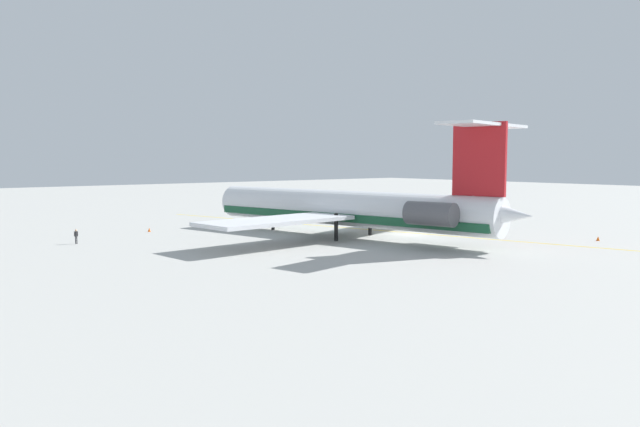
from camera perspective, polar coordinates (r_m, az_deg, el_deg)
ground at (r=80.33m, az=8.17°, el=-1.93°), size 345.86×345.86×0.00m
main_jetliner at (r=75.68m, az=3.12°, el=0.50°), size 46.31×41.22×13.56m
ground_crew_near_nose at (r=75.84m, az=-21.67°, el=-1.83°), size 0.27×0.43×1.71m
ground_crew_near_tail at (r=103.24m, az=5.53°, el=0.24°), size 0.34×0.31×1.70m
safety_cone_nose at (r=80.50m, az=24.37°, el=-2.12°), size 0.40×0.40×0.55m
safety_cone_wingtip at (r=85.49m, az=-15.54°, el=-1.46°), size 0.40×0.40×0.55m
safety_cone_tail at (r=107.03m, az=-1.37°, el=0.00°), size 0.40×0.40×0.55m
taxiway_centreline at (r=83.09m, az=7.05°, el=-1.69°), size 85.72×22.64×0.01m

